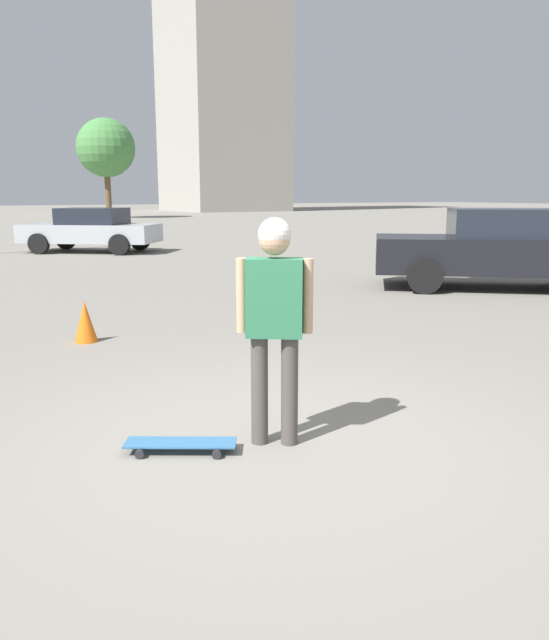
{
  "coord_description": "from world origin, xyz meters",
  "views": [
    {
      "loc": [
        3.81,
        -2.15,
        1.82
      ],
      "look_at": [
        0.0,
        0.0,
        0.94
      ],
      "focal_mm": 35.0,
      "sensor_mm": 36.0,
      "label": 1
    }
  ],
  "objects_px": {
    "skateboard": "(181,444)",
    "traffic_cone": "(85,321)",
    "car_parked_near": "(501,248)",
    "car_parked_far": "(91,229)",
    "person": "(274,308)"
  },
  "relations": [
    {
      "from": "skateboard",
      "to": "traffic_cone",
      "type": "relative_size",
      "value": 1.52
    },
    {
      "from": "car_parked_near",
      "to": "traffic_cone",
      "type": "relative_size",
      "value": 9.27
    },
    {
      "from": "skateboard",
      "to": "traffic_cone",
      "type": "xyz_separation_m",
      "value": [
        -3.81,
        0.21,
        0.2
      ]
    },
    {
      "from": "skateboard",
      "to": "car_parked_near",
      "type": "bearing_deg",
      "value": -122.27
    },
    {
      "from": "car_parked_far",
      "to": "skateboard",
      "type": "bearing_deg",
      "value": 116.09
    },
    {
      "from": "skateboard",
      "to": "car_parked_near",
      "type": "distance_m",
      "value": 9.46
    },
    {
      "from": "person",
      "to": "skateboard",
      "type": "height_order",
      "value": "person"
    },
    {
      "from": "traffic_cone",
      "to": "person",
      "type": "bearing_deg",
      "value": 6.61
    },
    {
      "from": "car_parked_near",
      "to": "car_parked_far",
      "type": "height_order",
      "value": "car_parked_near"
    },
    {
      "from": "person",
      "to": "car_parked_near",
      "type": "distance_m",
      "value": 8.94
    },
    {
      "from": "car_parked_far",
      "to": "traffic_cone",
      "type": "xyz_separation_m",
      "value": [
        12.55,
        -3.07,
        -0.47
      ]
    },
    {
      "from": "skateboard",
      "to": "car_parked_far",
      "type": "xyz_separation_m",
      "value": [
        -16.36,
        3.28,
        0.66
      ]
    },
    {
      "from": "person",
      "to": "car_parked_near",
      "type": "xyz_separation_m",
      "value": [
        -4.6,
        7.66,
        -0.23
      ]
    },
    {
      "from": "skateboard",
      "to": "car_parked_far",
      "type": "relative_size",
      "value": 0.18
    },
    {
      "from": "person",
      "to": "skateboard",
      "type": "distance_m",
      "value": 1.19
    }
  ]
}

